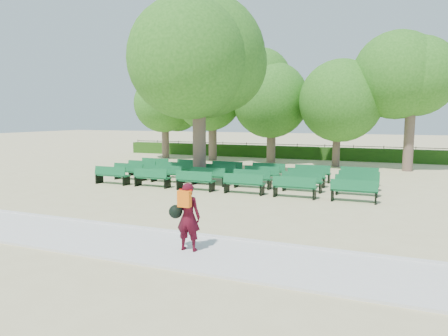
% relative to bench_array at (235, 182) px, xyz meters
% --- Properties ---
extents(ground, '(120.00, 120.00, 0.00)m').
position_rel_bench_array_xyz_m(ground, '(-0.70, -1.69, -0.08)').
color(ground, tan).
extents(paving, '(30.00, 2.20, 0.06)m').
position_rel_bench_array_xyz_m(paving, '(-0.70, -9.09, -0.05)').
color(paving, silver).
rests_on(paving, ground).
extents(curb, '(30.00, 0.12, 0.10)m').
position_rel_bench_array_xyz_m(curb, '(-0.70, -7.94, -0.03)').
color(curb, silver).
rests_on(curb, ground).
extents(hedge, '(26.00, 0.70, 0.90)m').
position_rel_bench_array_xyz_m(hedge, '(-0.70, 12.31, 0.37)').
color(hedge, '#224A13').
rests_on(hedge, ground).
extents(fence, '(26.00, 0.10, 1.02)m').
position_rel_bench_array_xyz_m(fence, '(-0.70, 12.71, -0.08)').
color(fence, black).
rests_on(fence, ground).
extents(tree_line, '(21.80, 6.80, 7.04)m').
position_rel_bench_array_xyz_m(tree_line, '(-0.70, 8.31, -0.08)').
color(tree_line, '#31711E').
rests_on(tree_line, ground).
extents(bench_array, '(1.66, 0.58, 1.04)m').
position_rel_bench_array_xyz_m(bench_array, '(0.00, 0.00, 0.00)').
color(bench_array, '#0F5A2E').
rests_on(bench_array, ground).
extents(tree_among, '(6.03, 6.03, 8.04)m').
position_rel_bench_array_xyz_m(tree_among, '(-1.79, -0.02, 5.22)').
color(tree_among, brown).
rests_on(tree_among, ground).
extents(person, '(0.74, 0.45, 1.56)m').
position_rel_bench_array_xyz_m(person, '(2.15, -9.10, 0.78)').
color(person, '#410915').
rests_on(person, ground).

